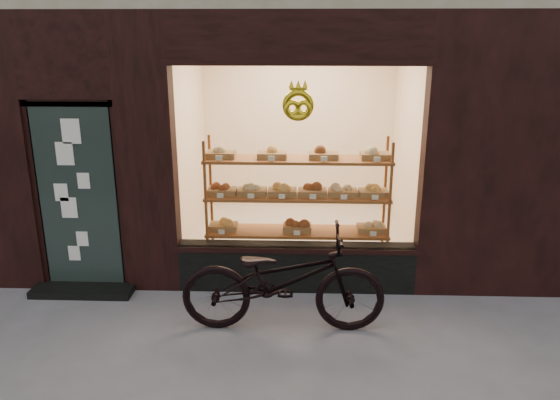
{
  "coord_description": "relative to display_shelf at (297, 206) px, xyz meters",
  "views": [
    {
      "loc": [
        0.47,
        -3.69,
        2.89
      ],
      "look_at": [
        0.26,
        2.0,
        1.12
      ],
      "focal_mm": 35.0,
      "sensor_mm": 36.0,
      "label": 1
    }
  ],
  "objects": [
    {
      "name": "display_shelf",
      "position": [
        0.0,
        0.0,
        0.0
      ],
      "size": [
        2.2,
        0.45,
        1.7
      ],
      "color": "brown",
      "rests_on": "ground"
    },
    {
      "name": "bicycle",
      "position": [
        -0.13,
        -1.33,
        -0.35
      ],
      "size": [
        2.02,
        0.72,
        1.06
      ],
      "primitive_type": "imported",
      "rotation": [
        0.0,
        0.0,
        1.58
      ],
      "color": "black",
      "rests_on": "ground"
    }
  ]
}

